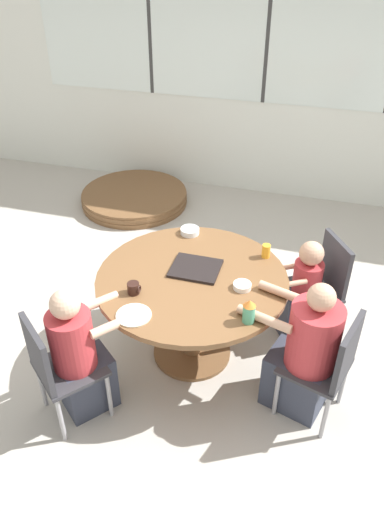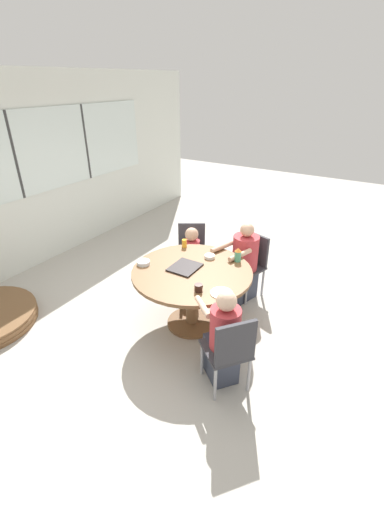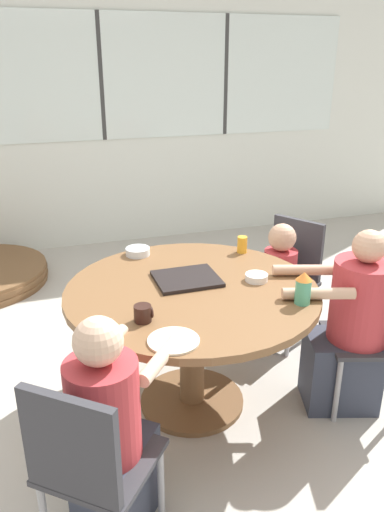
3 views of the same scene
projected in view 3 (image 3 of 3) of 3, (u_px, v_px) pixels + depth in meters
name	position (u px, v px, depth m)	size (l,w,h in m)	color
ground_plane	(192.00, 402.00, 2.93)	(16.00, 16.00, 0.00)	#B2ADA3
wall_back_with_windows	(102.00, 107.00, 4.97)	(8.40, 0.08, 2.80)	silver
dining_table	(192.00, 312.00, 2.71)	(1.36, 1.36, 0.75)	brown
chair_for_woman_green_shirt	(382.00, 326.00, 2.75)	(0.50, 0.50, 0.85)	#333338
chair_for_man_blue_shirt	(87.00, 461.00, 1.84)	(0.56, 0.56, 0.85)	#333338
chair_for_toddler	(289.00, 270.00, 3.49)	(0.55, 0.55, 0.85)	#333338
person_woman_green_shirt	(351.00, 331.00, 2.76)	(0.67, 0.49, 1.06)	#333847
person_man_blue_shirt	(111.00, 439.00, 1.99)	(0.54, 0.57, 1.03)	#333847
person_toddler	(276.00, 290.00, 3.41)	(0.46, 0.40, 0.87)	#333847
food_tray_dark	(187.00, 279.00, 2.73)	(0.34, 0.30, 0.02)	black
coffee_mug	(143.00, 313.00, 2.30)	(0.09, 0.08, 0.08)	black
sippy_cup	(303.00, 288.00, 2.45)	(0.08, 0.08, 0.17)	#4CA57F
juice_glass	(242.00, 245.00, 3.11)	(0.06, 0.06, 0.10)	gold
bowl_white_shallow	(256.00, 277.00, 2.73)	(0.12, 0.12, 0.04)	white
bowl_cereal	(138.00, 251.00, 3.08)	(0.15, 0.15, 0.05)	silver
plate_tortillas	(174.00, 341.00, 2.15)	(0.23, 0.23, 0.01)	beige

